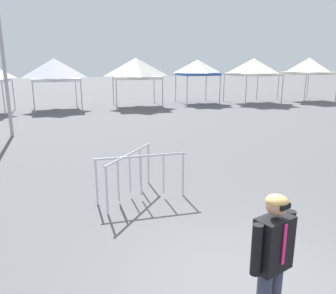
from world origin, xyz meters
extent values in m
plane|color=#5B5B5E|center=(0.00, 0.00, 0.00)|extent=(140.00, 140.00, 0.00)
cylinder|color=#9E9EA3|center=(-5.53, 18.17, 1.06)|extent=(0.06, 0.06, 2.12)
cylinder|color=#9E9EA3|center=(-5.33, 20.90, 1.06)|extent=(0.06, 0.06, 2.12)
cylinder|color=#9E9EA3|center=(-3.93, 18.74, 1.04)|extent=(0.06, 0.06, 2.07)
cylinder|color=#9E9EA3|center=(-1.05, 18.96, 1.04)|extent=(0.06, 0.06, 2.07)
cylinder|color=#9E9EA3|center=(-4.16, 21.62, 1.04)|extent=(0.06, 0.06, 2.07)
cylinder|color=#9E9EA3|center=(-1.27, 21.85, 1.04)|extent=(0.06, 0.06, 2.07)
pyramid|color=white|center=(-2.60, 20.29, 2.70)|extent=(3.27, 3.27, 1.26)
cube|color=white|center=(-2.60, 20.29, 1.97)|extent=(3.24, 3.24, 0.20)
cylinder|color=#9E9EA3|center=(1.17, 18.61, 1.07)|extent=(0.06, 0.06, 2.13)
cylinder|color=#9E9EA3|center=(4.26, 18.37, 1.07)|extent=(0.06, 0.06, 2.13)
cylinder|color=#9E9EA3|center=(1.41, 21.70, 1.07)|extent=(0.06, 0.06, 2.13)
cylinder|color=#9E9EA3|center=(4.50, 21.46, 1.07)|extent=(0.06, 0.06, 2.13)
pyramid|color=white|center=(2.83, 20.04, 2.75)|extent=(3.50, 3.50, 1.23)
cube|color=white|center=(2.83, 20.04, 2.03)|extent=(3.46, 3.46, 0.20)
cylinder|color=#9E9EA3|center=(6.44, 19.46, 1.15)|extent=(0.06, 0.06, 2.30)
cylinder|color=#9E9EA3|center=(9.06, 19.45, 1.15)|extent=(0.06, 0.06, 2.30)
cylinder|color=#9E9EA3|center=(6.45, 22.08, 1.15)|extent=(0.06, 0.06, 2.30)
cylinder|color=#9E9EA3|center=(9.07, 22.07, 1.15)|extent=(0.06, 0.06, 2.30)
pyramid|color=white|center=(7.75, 20.77, 2.77)|extent=(2.77, 2.77, 0.95)
cube|color=#3359B2|center=(7.75, 20.77, 2.20)|extent=(2.74, 2.74, 0.20)
cylinder|color=#9E9EA3|center=(10.40, 17.98, 1.14)|extent=(0.06, 0.06, 2.28)
cylinder|color=#9E9EA3|center=(13.58, 18.15, 1.14)|extent=(0.06, 0.06, 2.28)
cylinder|color=#9E9EA3|center=(10.23, 21.16, 1.14)|extent=(0.06, 0.06, 2.28)
cylinder|color=#9E9EA3|center=(13.41, 21.33, 1.14)|extent=(0.06, 0.06, 2.28)
pyramid|color=white|center=(11.90, 19.65, 2.82)|extent=(3.51, 3.51, 1.09)
cube|color=white|center=(11.90, 19.65, 2.18)|extent=(3.48, 3.48, 0.20)
cylinder|color=#9E9EA3|center=(15.36, 17.82, 1.16)|extent=(0.06, 0.06, 2.32)
cylinder|color=#9E9EA3|center=(15.19, 20.96, 1.16)|extent=(0.06, 0.06, 2.32)
cylinder|color=#9E9EA3|center=(18.32, 21.13, 1.16)|extent=(0.06, 0.06, 2.32)
pyramid|color=white|center=(16.84, 19.47, 2.88)|extent=(3.47, 3.47, 1.11)
cube|color=white|center=(16.84, 19.47, 2.22)|extent=(3.44, 3.44, 0.20)
cube|color=black|center=(-0.14, -0.75, 1.22)|extent=(0.47, 0.36, 0.60)
cylinder|color=black|center=(-0.40, -0.84, 1.24)|extent=(0.11, 0.11, 0.56)
cylinder|color=black|center=(0.11, -0.67, 1.24)|extent=(0.11, 0.11, 0.56)
sphere|color=tan|center=(-0.14, -0.75, 1.67)|extent=(0.23, 0.23, 0.23)
ellipsoid|color=tan|center=(-0.14, -0.75, 1.71)|extent=(0.23, 0.23, 0.14)
cube|color=black|center=(-0.11, -0.85, 1.68)|extent=(0.15, 0.07, 0.06)
cube|color=#E51966|center=(-0.10, -0.88, 1.27)|extent=(0.05, 0.02, 0.46)
cylinder|color=#9E9EA3|center=(-4.39, 11.89, 3.87)|extent=(0.14, 0.14, 7.74)
cylinder|color=#B7BABF|center=(-0.82, 3.81, 1.05)|extent=(1.37, 1.65, 0.05)
cylinder|color=#B7BABF|center=(-0.19, 4.58, 0.53)|extent=(0.04, 0.04, 1.05)
cylinder|color=#B7BABF|center=(-1.46, 3.04, 0.53)|extent=(0.04, 0.04, 1.05)
cylinder|color=#B7BABF|center=(-0.49, 4.21, 0.58)|extent=(0.04, 0.04, 0.92)
cylinder|color=#B7BABF|center=(-0.82, 3.81, 0.58)|extent=(0.04, 0.04, 0.92)
cylinder|color=#B7BABF|center=(-1.16, 3.40, 0.58)|extent=(0.04, 0.04, 0.92)
cylinder|color=#B7BABF|center=(-0.61, 3.56, 1.05)|extent=(2.10, 0.13, 0.05)
cylinder|color=#B7BABF|center=(0.39, 3.52, 0.53)|extent=(0.04, 0.04, 1.05)
cylinder|color=#B7BABF|center=(-1.61, 3.60, 0.53)|extent=(0.04, 0.04, 1.05)
cylinder|color=#B7BABF|center=(-0.09, 3.54, 0.58)|extent=(0.04, 0.04, 0.92)
cylinder|color=#B7BABF|center=(-0.61, 3.56, 0.58)|extent=(0.04, 0.04, 0.92)
cylinder|color=#B7BABF|center=(-1.14, 3.58, 0.58)|extent=(0.04, 0.04, 0.92)
camera|label=1|loc=(-2.16, -3.46, 3.10)|focal=35.67mm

